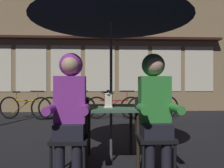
{
  "coord_description": "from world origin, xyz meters",
  "views": [
    {
      "loc": [
        -0.14,
        -2.82,
        1.05
      ],
      "look_at": [
        0.0,
        -0.23,
        1.04
      ],
      "focal_mm": 34.13,
      "sensor_mm": 36.0,
      "label": 1
    }
  ],
  "objects_px": {
    "bicycle_second": "(67,107)",
    "bicycle_fourth": "(153,107)",
    "chair_left": "(71,132)",
    "person_left_hooded": "(70,102)",
    "person_right_hooded": "(155,101)",
    "chair_right": "(154,131)",
    "bicycle_third": "(114,107)",
    "cafe_table": "(111,114)",
    "patio_umbrella": "(111,8)",
    "bicycle_nearest": "(25,107)",
    "lantern": "(108,98)"
  },
  "relations": [
    {
      "from": "chair_right",
      "to": "person_left_hooded",
      "type": "distance_m",
      "value": 1.03
    },
    {
      "from": "chair_left",
      "to": "person_right_hooded",
      "type": "distance_m",
      "value": 1.03
    },
    {
      "from": "patio_umbrella",
      "to": "bicycle_fourth",
      "type": "height_order",
      "value": "patio_umbrella"
    },
    {
      "from": "bicycle_nearest",
      "to": "bicycle_second",
      "type": "distance_m",
      "value": 1.23
    },
    {
      "from": "person_right_hooded",
      "to": "chair_right",
      "type": "bearing_deg",
      "value": 90.0
    },
    {
      "from": "patio_umbrella",
      "to": "bicycle_third",
      "type": "xyz_separation_m",
      "value": [
        0.25,
        3.46,
        -1.71
      ]
    },
    {
      "from": "patio_umbrella",
      "to": "bicycle_second",
      "type": "distance_m",
      "value": 4.06
    },
    {
      "from": "patio_umbrella",
      "to": "person_right_hooded",
      "type": "distance_m",
      "value": 1.37
    },
    {
      "from": "patio_umbrella",
      "to": "chair_left",
      "type": "bearing_deg",
      "value": -142.45
    },
    {
      "from": "cafe_table",
      "to": "bicycle_nearest",
      "type": "xyz_separation_m",
      "value": [
        -2.36,
        3.52,
        -0.29
      ]
    },
    {
      "from": "person_right_hooded",
      "to": "bicycle_nearest",
      "type": "bearing_deg",
      "value": 125.68
    },
    {
      "from": "patio_umbrella",
      "to": "lantern",
      "type": "height_order",
      "value": "patio_umbrella"
    },
    {
      "from": "cafe_table",
      "to": "patio_umbrella",
      "type": "height_order",
      "value": "patio_umbrella"
    },
    {
      "from": "patio_umbrella",
      "to": "person_right_hooded",
      "type": "xyz_separation_m",
      "value": [
        0.48,
        -0.43,
        -1.21
      ]
    },
    {
      "from": "patio_umbrella",
      "to": "person_left_hooded",
      "type": "bearing_deg",
      "value": -138.43
    },
    {
      "from": "cafe_table",
      "to": "bicycle_second",
      "type": "relative_size",
      "value": 0.44
    },
    {
      "from": "chair_left",
      "to": "cafe_table",
      "type": "bearing_deg",
      "value": 37.55
    },
    {
      "from": "chair_left",
      "to": "chair_right",
      "type": "bearing_deg",
      "value": 0.0
    },
    {
      "from": "chair_right",
      "to": "bicycle_nearest",
      "type": "relative_size",
      "value": 0.53
    },
    {
      "from": "cafe_table",
      "to": "person_left_hooded",
      "type": "relative_size",
      "value": 0.53
    },
    {
      "from": "bicycle_second",
      "to": "bicycle_fourth",
      "type": "relative_size",
      "value": 1.02
    },
    {
      "from": "lantern",
      "to": "bicycle_third",
      "type": "bearing_deg",
      "value": 85.35
    },
    {
      "from": "bicycle_third",
      "to": "bicycle_fourth",
      "type": "xyz_separation_m",
      "value": [
        1.18,
        -0.05,
        0.0
      ]
    },
    {
      "from": "cafe_table",
      "to": "person_left_hooded",
      "type": "height_order",
      "value": "person_left_hooded"
    },
    {
      "from": "person_right_hooded",
      "to": "bicycle_third",
      "type": "xyz_separation_m",
      "value": [
        -0.23,
        3.89,
        -0.5
      ]
    },
    {
      "from": "chair_left",
      "to": "bicycle_fourth",
      "type": "bearing_deg",
      "value": 63.24
    },
    {
      "from": "lantern",
      "to": "person_right_hooded",
      "type": "height_order",
      "value": "person_right_hooded"
    },
    {
      "from": "chair_left",
      "to": "person_right_hooded",
      "type": "relative_size",
      "value": 0.62
    },
    {
      "from": "chair_left",
      "to": "person_left_hooded",
      "type": "bearing_deg",
      "value": -90.0
    },
    {
      "from": "bicycle_fourth",
      "to": "patio_umbrella",
      "type": "bearing_deg",
      "value": -112.69
    },
    {
      "from": "chair_right",
      "to": "person_right_hooded",
      "type": "xyz_separation_m",
      "value": [
        0.0,
        -0.06,
        0.36
      ]
    },
    {
      "from": "chair_right",
      "to": "bicycle_third",
      "type": "distance_m",
      "value": 3.84
    },
    {
      "from": "chair_right",
      "to": "bicycle_second",
      "type": "distance_m",
      "value": 4.2
    },
    {
      "from": "person_right_hooded",
      "to": "person_left_hooded",
      "type": "bearing_deg",
      "value": 180.0
    },
    {
      "from": "chair_left",
      "to": "lantern",
      "type": "bearing_deg",
      "value": 31.06
    },
    {
      "from": "lantern",
      "to": "person_right_hooded",
      "type": "bearing_deg",
      "value": -31.6
    },
    {
      "from": "chair_right",
      "to": "patio_umbrella",
      "type": "bearing_deg",
      "value": 142.45
    },
    {
      "from": "person_left_hooded",
      "to": "bicycle_nearest",
      "type": "height_order",
      "value": "person_left_hooded"
    },
    {
      "from": "patio_umbrella",
      "to": "bicycle_fourth",
      "type": "xyz_separation_m",
      "value": [
        1.43,
        3.41,
        -1.71
      ]
    },
    {
      "from": "chair_right",
      "to": "chair_left",
      "type": "bearing_deg",
      "value": 180.0
    },
    {
      "from": "patio_umbrella",
      "to": "lantern",
      "type": "relative_size",
      "value": 10.0
    },
    {
      "from": "patio_umbrella",
      "to": "person_right_hooded",
      "type": "bearing_deg",
      "value": -41.57
    },
    {
      "from": "bicycle_third",
      "to": "chair_right",
      "type": "bearing_deg",
      "value": -86.54
    },
    {
      "from": "chair_left",
      "to": "person_left_hooded",
      "type": "relative_size",
      "value": 0.62
    },
    {
      "from": "lantern",
      "to": "chair_right",
      "type": "height_order",
      "value": "lantern"
    },
    {
      "from": "person_right_hooded",
      "to": "bicycle_nearest",
      "type": "xyz_separation_m",
      "value": [
        -2.84,
        3.95,
        -0.5
      ]
    },
    {
      "from": "patio_umbrella",
      "to": "bicycle_nearest",
      "type": "bearing_deg",
      "value": 123.77
    },
    {
      "from": "cafe_table",
      "to": "bicycle_third",
      "type": "distance_m",
      "value": 3.48
    },
    {
      "from": "cafe_table",
      "to": "chair_left",
      "type": "bearing_deg",
      "value": -142.45
    },
    {
      "from": "lantern",
      "to": "chair_left",
      "type": "distance_m",
      "value": 0.63
    }
  ]
}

